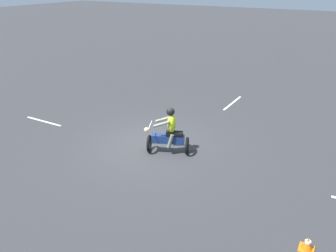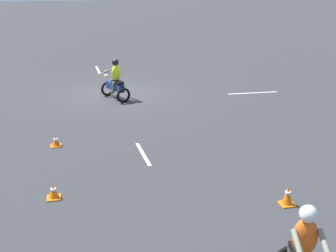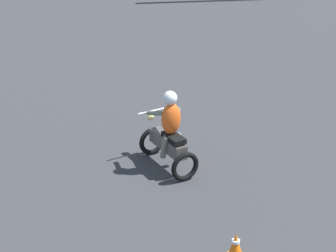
# 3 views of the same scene
# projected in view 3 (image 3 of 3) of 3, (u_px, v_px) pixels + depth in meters

# --- Properties ---
(motorcycle_rider_background) EXTENTS (0.89, 1.56, 1.66)m
(motorcycle_rider_background) POSITION_uv_depth(u_px,v_px,m) (169.00, 135.00, 12.83)
(motorcycle_rider_background) COLOR black
(motorcycle_rider_background) RESTS_ON ground
(traffic_cone_near_left) EXTENTS (0.32, 0.32, 0.45)m
(traffic_cone_near_left) POSITION_uv_depth(u_px,v_px,m) (236.00, 246.00, 10.29)
(traffic_cone_near_left) COLOR orange
(traffic_cone_near_left) RESTS_ON ground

